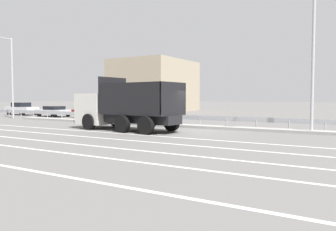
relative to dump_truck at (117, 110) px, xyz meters
The scene contains 16 objects.
ground_plane 4.97m from the dump_truck, 14.11° to the left, with size 320.00×320.00×0.00m, color #605E5B.
lane_strip_0 2.47m from the dump_truck, 62.77° to the right, with size 69.94×0.16×0.01m, color silver.
lane_strip_1 4.38m from the dump_truck, 76.56° to the right, with size 69.94×0.16×0.01m, color silver.
lane_strip_2 6.55m from the dump_truck, 81.27° to the right, with size 69.94×0.16×0.01m, color silver.
lane_strip_3 8.41m from the dump_truck, 83.27° to the right, with size 69.94×0.16×0.01m, color silver.
median_island 6.14m from the dump_truck, 39.38° to the left, with size 38.47×1.10×0.18m, color gray.
median_guardrail 6.95m from the dump_truck, 47.57° to the left, with size 69.94×0.09×0.78m.
dump_truck is the anchor object (origin of this frame).
median_road_sign 5.60m from the dump_truck, 136.85° to the left, with size 0.73×0.16×2.24m.
street_lamp_0 17.25m from the dump_truck, 168.08° to the left, with size 0.72×1.96×8.09m.
street_lamp_1 12.64m from the dump_truck, 18.13° to the left, with size 0.71×2.31×9.50m.
parked_car_0 23.39m from the dump_truck, 159.18° to the left, with size 4.22×1.89×1.52m.
parked_car_1 17.50m from the dump_truck, 153.18° to the left, with size 4.56×2.16×1.17m.
parked_car_2 12.75m from the dump_truck, 140.84° to the left, with size 4.58×2.20×1.37m.
parked_car_3 9.36m from the dump_truck, 112.35° to the left, with size 4.90×1.88×1.60m.
background_building_0 30.99m from the dump_truck, 118.59° to the left, with size 10.08×12.28×7.95m, color tan.
Camera 1 is at (9.29, -17.95, 2.07)m, focal length 35.00 mm.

